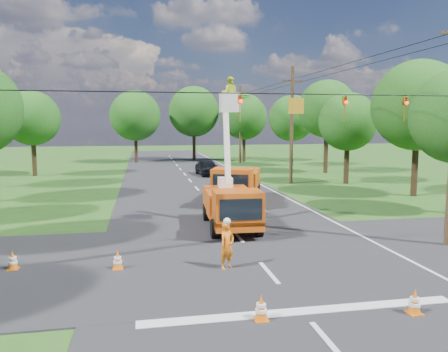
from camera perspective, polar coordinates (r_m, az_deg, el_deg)
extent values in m
plane|color=#225318|center=(34.72, -3.55, -1.72)|extent=(140.00, 140.00, 0.00)
cube|color=black|center=(34.72, -3.55, -1.72)|extent=(12.00, 100.00, 0.06)
cube|color=black|center=(17.41, 3.99, -10.46)|extent=(56.00, 10.00, 0.07)
cube|color=silver|center=(12.77, 10.17, -17.19)|extent=(9.00, 0.45, 0.02)
cube|color=silver|center=(35.84, 5.37, -1.46)|extent=(0.12, 90.00, 0.02)
cube|color=#C1430D|center=(21.75, 0.85, -5.01)|extent=(2.42, 5.95, 0.44)
cube|color=#C1430D|center=(19.58, 1.80, -4.08)|extent=(2.22, 1.76, 1.46)
cube|color=black|center=(18.76, 2.23, -4.41)|extent=(1.85, 0.15, 0.93)
cube|color=#C1430D|center=(22.40, 0.55, -3.06)|extent=(2.46, 3.71, 0.98)
cylinder|color=black|center=(19.88, -1.26, -6.89)|extent=(0.35, 0.91, 0.90)
cylinder|color=black|center=(20.22, 4.55, -6.68)|extent=(0.35, 0.91, 0.90)
cylinder|color=black|center=(23.48, -2.32, -4.76)|extent=(0.35, 0.91, 0.90)
cylinder|color=black|center=(23.76, 2.61, -4.62)|extent=(0.35, 0.91, 0.90)
cube|color=silver|center=(23.33, 0.16, -0.84)|extent=(0.77, 0.77, 0.54)
cube|color=silver|center=(22.61, 0.36, 4.38)|extent=(0.33, 1.31, 4.23)
cube|color=silver|center=(21.60, 0.76, 9.56)|extent=(0.97, 0.97, 0.93)
imported|color=#C6E526|center=(21.63, 0.76, 10.76)|extent=(0.90, 0.78, 1.59)
cube|color=#C1430D|center=(28.96, 1.76, -1.85)|extent=(4.49, 7.01, 0.49)
cube|color=#C1430D|center=(26.53, 1.12, -0.78)|extent=(2.90, 2.57, 1.64)
cube|color=black|center=(25.60, 0.83, -0.94)|extent=(1.98, 0.76, 1.04)
cube|color=#C1430D|center=(29.73, 1.98, -0.28)|extent=(3.79, 4.69, 1.10)
cylinder|color=black|center=(27.15, -1.22, -3.04)|extent=(0.67, 1.07, 1.01)
cylinder|color=black|center=(26.84, 3.63, -3.17)|extent=(0.67, 1.07, 1.01)
cylinder|color=black|center=(31.20, 0.14, -1.74)|extent=(0.67, 1.07, 1.01)
cylinder|color=black|center=(30.94, 4.36, -1.84)|extent=(0.67, 1.07, 1.01)
imported|color=orange|center=(15.73, 0.40, -9.07)|extent=(0.75, 0.69, 1.72)
imported|color=black|center=(43.77, -2.18, 1.11)|extent=(2.27, 4.75, 1.57)
cone|color=orange|center=(12.02, 4.87, -16.71)|extent=(0.36, 0.36, 0.70)
cube|color=orange|center=(12.16, 4.85, -18.18)|extent=(0.38, 0.38, 0.04)
cylinder|color=white|center=(11.99, 4.87, -16.45)|extent=(0.26, 0.26, 0.09)
cylinder|color=white|center=(12.05, 4.86, -17.10)|extent=(0.31, 0.31, 0.09)
cone|color=orange|center=(13.39, 23.64, -14.74)|extent=(0.36, 0.36, 0.70)
cube|color=orange|center=(13.51, 23.57, -16.09)|extent=(0.38, 0.38, 0.04)
cylinder|color=white|center=(13.37, 23.65, -14.50)|extent=(0.26, 0.26, 0.09)
cylinder|color=white|center=(13.42, 23.62, -15.10)|extent=(0.31, 0.31, 0.09)
cone|color=orange|center=(22.92, 3.30, -5.23)|extent=(0.36, 0.36, 0.70)
cube|color=orange|center=(22.99, 3.30, -6.06)|extent=(0.38, 0.38, 0.04)
cylinder|color=white|center=(22.91, 3.30, -5.08)|extent=(0.26, 0.26, 0.09)
cylinder|color=white|center=(22.94, 3.30, -5.45)|extent=(0.31, 0.31, 0.09)
cone|color=orange|center=(26.13, 5.06, -3.74)|extent=(0.36, 0.36, 0.70)
cube|color=orange|center=(26.19, 5.05, -4.47)|extent=(0.38, 0.38, 0.04)
cylinder|color=white|center=(26.11, 5.06, -3.61)|extent=(0.26, 0.26, 0.09)
cylinder|color=white|center=(26.14, 5.06, -3.93)|extent=(0.31, 0.31, 0.09)
cone|color=orange|center=(16.23, -13.72, -10.54)|extent=(0.36, 0.36, 0.70)
cube|color=orange|center=(16.33, -13.69, -11.68)|extent=(0.38, 0.38, 0.04)
cylinder|color=white|center=(16.21, -13.73, -10.34)|extent=(0.26, 0.26, 0.09)
cylinder|color=white|center=(16.25, -13.71, -10.84)|extent=(0.31, 0.31, 0.09)
cone|color=orange|center=(17.44, -25.88, -9.81)|extent=(0.36, 0.36, 0.70)
cube|color=orange|center=(17.54, -25.83, -10.88)|extent=(0.38, 0.38, 0.04)
cylinder|color=white|center=(17.43, -25.90, -9.62)|extent=(0.26, 0.26, 0.09)
cylinder|color=white|center=(17.47, -25.87, -10.09)|extent=(0.31, 0.31, 0.09)
cone|color=orange|center=(32.39, 2.61, -1.65)|extent=(0.36, 0.36, 0.70)
cube|color=orange|center=(32.44, 2.60, -2.25)|extent=(0.38, 0.38, 0.04)
cylinder|color=white|center=(32.38, 2.61, -1.55)|extent=(0.26, 0.26, 0.09)
cylinder|color=white|center=(32.40, 2.60, -1.81)|extent=(0.31, 0.31, 0.09)
cylinder|color=#4C3823|center=(38.25, 8.83, 6.53)|extent=(0.30, 0.30, 10.00)
cube|color=#4C3823|center=(38.42, 8.94, 12.20)|extent=(1.80, 0.12, 0.12)
cylinder|color=#4C3823|center=(57.50, 2.13, 6.70)|extent=(0.30, 0.30, 10.00)
cube|color=#4C3823|center=(57.61, 2.15, 10.48)|extent=(1.80, 0.12, 0.12)
cylinder|color=black|center=(16.53, 2.46, 10.75)|extent=(18.00, 0.04, 0.04)
cube|color=#B98116|center=(17.11, 9.41, 9.02)|extent=(0.60, 0.05, 0.60)
imported|color=#B98116|center=(16.48, 2.11, 8.85)|extent=(0.16, 0.20, 1.00)
sphere|color=#FF0C0C|center=(16.38, 2.21, 9.73)|extent=(0.14, 0.14, 0.14)
imported|color=#B98116|center=(17.89, 15.50, 8.45)|extent=(0.16, 0.20, 1.00)
sphere|color=#FF0C0C|center=(17.79, 15.69, 9.26)|extent=(0.14, 0.14, 0.14)
imported|color=#B98116|center=(19.17, 22.56, 8.06)|extent=(0.16, 0.20, 1.00)
sphere|color=#FF0C0C|center=(19.08, 22.79, 8.80)|extent=(0.14, 0.14, 0.14)
cylinder|color=#382616|center=(47.37, -23.56, 2.49)|extent=(0.44, 0.44, 4.05)
sphere|color=#1C4C14|center=(47.26, -23.78, 6.94)|extent=(5.40, 5.40, 5.40)
cylinder|color=#382616|center=(34.15, 23.67, 1.44)|extent=(0.44, 0.44, 4.58)
sphere|color=#1C4C14|center=(34.05, 24.01, 8.42)|extent=(6.40, 6.40, 6.40)
cylinder|color=#382616|center=(39.30, 15.71, 1.82)|extent=(0.44, 0.44, 3.78)
sphere|color=#1C4C14|center=(39.17, 15.88, 6.84)|extent=(5.00, 5.00, 5.00)
cylinder|color=#382616|center=(47.17, 13.17, 3.29)|extent=(0.44, 0.44, 4.75)
sphere|color=#1C4C14|center=(47.11, 13.31, 8.54)|extent=(6.00, 6.00, 6.00)
cylinder|color=#382616|center=(54.25, 8.77, 3.51)|extent=(0.44, 0.44, 4.14)
sphere|color=#1C4C14|center=(54.16, 8.85, 7.48)|extent=(5.60, 5.60, 5.60)
cylinder|color=#382616|center=(59.15, -11.43, 3.86)|extent=(0.44, 0.44, 4.40)
sphere|color=#1C4C14|center=(59.08, -11.53, 7.73)|extent=(6.60, 6.60, 6.60)
cylinder|color=#382616|center=(61.56, -3.93, 4.29)|extent=(0.44, 0.44, 4.84)
sphere|color=#1C4C14|center=(61.52, -3.96, 8.39)|extent=(7.00, 7.00, 7.00)
cylinder|color=#382616|center=(59.75, 2.63, 3.97)|extent=(0.44, 0.44, 4.31)
sphere|color=#1C4C14|center=(59.68, 2.65, 7.73)|extent=(6.20, 6.20, 6.20)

